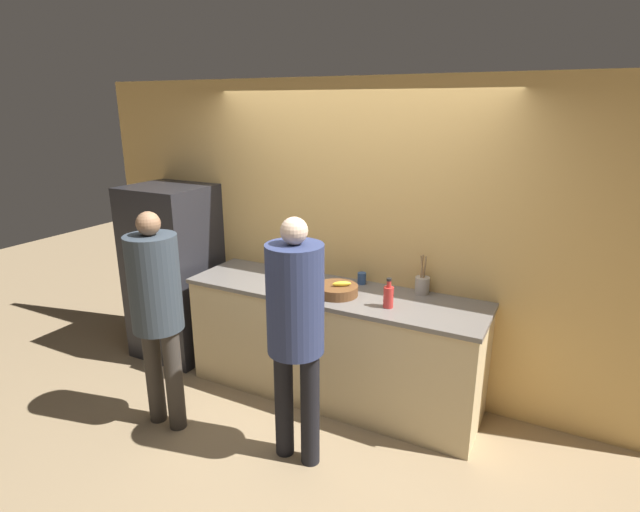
{
  "coord_description": "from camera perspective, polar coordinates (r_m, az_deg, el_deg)",
  "views": [
    {
      "loc": [
        1.65,
        -3.01,
        2.39
      ],
      "look_at": [
        0.0,
        0.16,
        1.3
      ],
      "focal_mm": 28.0,
      "sensor_mm": 36.0,
      "label": 1
    }
  ],
  "objects": [
    {
      "name": "counter",
      "position": [
        4.24,
        1.51,
        -9.85
      ],
      "size": [
        2.47,
        0.73,
        0.95
      ],
      "color": "beige",
      "rests_on": "ground_plane"
    },
    {
      "name": "ground_plane",
      "position": [
        4.18,
        -1.06,
        -17.87
      ],
      "size": [
        14.0,
        14.0,
        0.0
      ],
      "primitive_type": "plane",
      "color": "#9E8460"
    },
    {
      "name": "fruit_bowl",
      "position": [
        3.93,
        1.95,
        -3.9
      ],
      "size": [
        0.33,
        0.33,
        0.12
      ],
      "color": "brown",
      "rests_on": "counter"
    },
    {
      "name": "utensil_crock",
      "position": [
        4.03,
        11.61,
        -3.22
      ],
      "size": [
        0.11,
        0.11,
        0.31
      ],
      "color": "#ADA393",
      "rests_on": "counter"
    },
    {
      "name": "person_center",
      "position": [
        3.26,
        -2.82,
        -7.32
      ],
      "size": [
        0.37,
        0.37,
        1.73
      ],
      "color": "black",
      "rests_on": "ground_plane"
    },
    {
      "name": "bottle_amber",
      "position": [
        4.43,
        -4.0,
        -0.82
      ],
      "size": [
        0.08,
        0.08,
        0.23
      ],
      "color": "brown",
      "rests_on": "counter"
    },
    {
      "name": "person_left",
      "position": [
        3.82,
        -18.2,
        -5.01
      ],
      "size": [
        0.37,
        0.37,
        1.69
      ],
      "color": "#38332D",
      "rests_on": "ground_plane"
    },
    {
      "name": "refrigerator",
      "position": [
        5.02,
        -16.3,
        -1.75
      ],
      "size": [
        0.73,
        0.7,
        1.67
      ],
      "color": "#232328",
      "rests_on": "ground_plane"
    },
    {
      "name": "cup_blue",
      "position": [
        4.18,
        4.8,
        -2.55
      ],
      "size": [
        0.07,
        0.07,
        0.1
      ],
      "color": "#335184",
      "rests_on": "counter"
    },
    {
      "name": "wall_back",
      "position": [
        4.24,
        3.66,
        2.07
      ],
      "size": [
        5.2,
        0.06,
        2.6
      ],
      "color": "#E0B266",
      "rests_on": "ground_plane"
    },
    {
      "name": "bottle_red",
      "position": [
        3.71,
        7.83,
        -4.55
      ],
      "size": [
        0.08,
        0.08,
        0.23
      ],
      "color": "red",
      "rests_on": "counter"
    }
  ]
}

